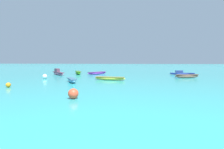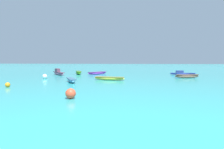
{
  "view_description": "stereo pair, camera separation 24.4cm",
  "coord_description": "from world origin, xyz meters",
  "px_view_note": "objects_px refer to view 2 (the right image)",
  "views": [
    {
      "loc": [
        0.79,
        -1.23,
        1.97
      ],
      "look_at": [
        -1.99,
        20.86,
        0.25
      ],
      "focal_mm": 28.0,
      "sensor_mm": 36.0,
      "label": 1
    },
    {
      "loc": [
        1.03,
        -1.2,
        1.97
      ],
      "look_at": [
        -1.99,
        20.86,
        0.25
      ],
      "focal_mm": 28.0,
      "sensor_mm": 36.0,
      "label": 2
    }
  ],
  "objects_px": {
    "moored_boat_1": "(71,80)",
    "mooring_buoy_0": "(71,94)",
    "moored_boat_3": "(182,73)",
    "moored_boat_0": "(109,78)",
    "mooring_buoy_1": "(8,85)",
    "moored_boat_6": "(97,73)",
    "moored_boat_2": "(187,76)",
    "moored_boat_4": "(78,72)",
    "moored_boat_5": "(58,73)",
    "mooring_buoy_2": "(45,76)"
  },
  "relations": [
    {
      "from": "moored_boat_0",
      "to": "moored_boat_1",
      "type": "xyz_separation_m",
      "value": [
        -3.27,
        -2.23,
        0.01
      ]
    },
    {
      "from": "moored_boat_0",
      "to": "moored_boat_2",
      "type": "distance_m",
      "value": 9.2
    },
    {
      "from": "moored_boat_1",
      "to": "moored_boat_6",
      "type": "height_order",
      "value": "moored_boat_6"
    },
    {
      "from": "moored_boat_3",
      "to": "moored_boat_4",
      "type": "relative_size",
      "value": 1.08
    },
    {
      "from": "moored_boat_0",
      "to": "moored_boat_5",
      "type": "distance_m",
      "value": 10.04
    },
    {
      "from": "moored_boat_3",
      "to": "mooring_buoy_0",
      "type": "xyz_separation_m",
      "value": [
        -9.96,
        -17.31,
        0.05
      ]
    },
    {
      "from": "moored_boat_3",
      "to": "mooring_buoy_1",
      "type": "bearing_deg",
      "value": -138.14
    },
    {
      "from": "moored_boat_1",
      "to": "moored_boat_6",
      "type": "xyz_separation_m",
      "value": [
        0.32,
        9.69,
        0.01
      ]
    },
    {
      "from": "moored_boat_4",
      "to": "mooring_buoy_0",
      "type": "xyz_separation_m",
      "value": [
        5.21,
        -16.68,
        0.03
      ]
    },
    {
      "from": "moored_boat_2",
      "to": "moored_boat_5",
      "type": "xyz_separation_m",
      "value": [
        -16.79,
        2.4,
        0.08
      ]
    },
    {
      "from": "mooring_buoy_0",
      "to": "mooring_buoy_1",
      "type": "relative_size",
      "value": 1.51
    },
    {
      "from": "moored_boat_0",
      "to": "moored_boat_2",
      "type": "height_order",
      "value": "moored_boat_2"
    },
    {
      "from": "mooring_buoy_1",
      "to": "moored_boat_6",
      "type": "bearing_deg",
      "value": 73.54
    },
    {
      "from": "moored_boat_1",
      "to": "mooring_buoy_0",
      "type": "distance_m",
      "value": 7.34
    },
    {
      "from": "moored_boat_2",
      "to": "moored_boat_5",
      "type": "relative_size",
      "value": 0.97
    },
    {
      "from": "moored_boat_0",
      "to": "moored_boat_1",
      "type": "height_order",
      "value": "moored_boat_1"
    },
    {
      "from": "moored_boat_6",
      "to": "moored_boat_0",
      "type": "bearing_deg",
      "value": -117.76
    },
    {
      "from": "moored_boat_1",
      "to": "mooring_buoy_1",
      "type": "bearing_deg",
      "value": -74.78
    },
    {
      "from": "mooring_buoy_0",
      "to": "mooring_buoy_2",
      "type": "xyz_separation_m",
      "value": [
        -6.72,
        9.6,
        -0.02
      ]
    },
    {
      "from": "moored_boat_0",
      "to": "mooring_buoy_1",
      "type": "xyz_separation_m",
      "value": [
        -6.89,
        -5.87,
        -0.02
      ]
    },
    {
      "from": "moored_boat_4",
      "to": "moored_boat_3",
      "type": "bearing_deg",
      "value": 68.33
    },
    {
      "from": "moored_boat_0",
      "to": "mooring_buoy_2",
      "type": "height_order",
      "value": "mooring_buoy_2"
    },
    {
      "from": "mooring_buoy_0",
      "to": "moored_boat_4",
      "type": "bearing_deg",
      "value": 107.35
    },
    {
      "from": "mooring_buoy_1",
      "to": "moored_boat_2",
      "type": "bearing_deg",
      "value": 30.83
    },
    {
      "from": "moored_boat_4",
      "to": "mooring_buoy_1",
      "type": "xyz_separation_m",
      "value": [
        -1.01,
        -13.46,
        -0.06
      ]
    },
    {
      "from": "moored_boat_2",
      "to": "moored_boat_5",
      "type": "height_order",
      "value": "moored_boat_5"
    },
    {
      "from": "moored_boat_0",
      "to": "mooring_buoy_2",
      "type": "distance_m",
      "value": 7.41
    },
    {
      "from": "moored_boat_5",
      "to": "moored_boat_2",
      "type": "bearing_deg",
      "value": 38.05
    },
    {
      "from": "moored_boat_0",
      "to": "moored_boat_6",
      "type": "bearing_deg",
      "value": 121.57
    },
    {
      "from": "moored_boat_5",
      "to": "mooring_buoy_0",
      "type": "xyz_separation_m",
      "value": [
        7.55,
        -14.85,
        -0.04
      ]
    },
    {
      "from": "moored_boat_2",
      "to": "moored_boat_6",
      "type": "height_order",
      "value": "moored_boat_2"
    },
    {
      "from": "moored_boat_0",
      "to": "moored_boat_5",
      "type": "xyz_separation_m",
      "value": [
        -8.22,
        5.75,
        0.12
      ]
    },
    {
      "from": "moored_boat_3",
      "to": "moored_boat_0",
      "type": "bearing_deg",
      "value": -137.7
    },
    {
      "from": "moored_boat_4",
      "to": "moored_boat_6",
      "type": "xyz_separation_m",
      "value": [
        2.93,
        -0.13,
        -0.03
      ]
    },
    {
      "from": "moored_boat_1",
      "to": "moored_boat_4",
      "type": "bearing_deg",
      "value": 164.96
    },
    {
      "from": "moored_boat_3",
      "to": "mooring_buoy_1",
      "type": "height_order",
      "value": "moored_boat_3"
    },
    {
      "from": "moored_boat_2",
      "to": "mooring_buoy_1",
      "type": "bearing_deg",
      "value": -161.52
    },
    {
      "from": "moored_boat_1",
      "to": "moored_boat_3",
      "type": "distance_m",
      "value": 16.34
    },
    {
      "from": "moored_boat_1",
      "to": "moored_boat_2",
      "type": "xyz_separation_m",
      "value": [
        11.84,
        5.59,
        0.03
      ]
    },
    {
      "from": "moored_boat_6",
      "to": "mooring_buoy_0",
      "type": "distance_m",
      "value": 16.71
    },
    {
      "from": "moored_boat_1",
      "to": "moored_boat_3",
      "type": "xyz_separation_m",
      "value": [
        12.56,
        10.45,
        0.01
      ]
    },
    {
      "from": "moored_boat_1",
      "to": "mooring_buoy_0",
      "type": "xyz_separation_m",
      "value": [
        2.6,
        -6.86,
        0.06
      ]
    },
    {
      "from": "moored_boat_5",
      "to": "mooring_buoy_0",
      "type": "bearing_deg",
      "value": -16.86
    },
    {
      "from": "moored_boat_1",
      "to": "moored_boat_5",
      "type": "bearing_deg",
      "value": -178.13
    },
    {
      "from": "mooring_buoy_0",
      "to": "moored_boat_1",
      "type": "bearing_deg",
      "value": 110.76
    },
    {
      "from": "moored_boat_1",
      "to": "moored_boat_2",
      "type": "height_order",
      "value": "moored_boat_2"
    },
    {
      "from": "moored_boat_5",
      "to": "mooring_buoy_0",
      "type": "height_order",
      "value": "moored_boat_5"
    },
    {
      "from": "moored_boat_0",
      "to": "moored_boat_1",
      "type": "bearing_deg",
      "value": -135.72
    },
    {
      "from": "moored_boat_3",
      "to": "moored_boat_6",
      "type": "distance_m",
      "value": 12.27
    },
    {
      "from": "moored_boat_2",
      "to": "mooring_buoy_2",
      "type": "xyz_separation_m",
      "value": [
        -15.96,
        -2.85,
        0.02
      ]
    }
  ]
}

